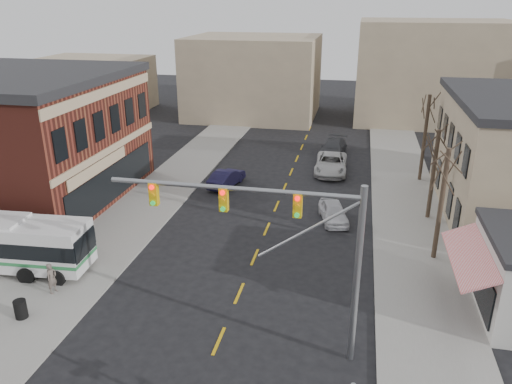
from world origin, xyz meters
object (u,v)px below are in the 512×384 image
car_c (331,164)px  trash_bin (21,309)px  pedestrian_near (52,278)px  traffic_signal_mast (288,233)px  car_a (333,212)px  car_d (333,148)px  pedestrian_far (62,254)px  car_b (227,178)px

car_c → trash_bin: bearing=-119.0°
pedestrian_near → car_c: bearing=-19.4°
traffic_signal_mast → pedestrian_near: traffic_signal_mast is taller
traffic_signal_mast → car_a: 15.11m
car_a → car_d: car_d is taller
traffic_signal_mast → pedestrian_far: 15.06m
car_c → car_d: bearing=90.6°
car_b → car_c: car_c is taller
traffic_signal_mast → car_c: bearing=89.1°
traffic_signal_mast → car_c: traffic_signal_mast is taller
car_b → pedestrian_far: (-5.74, -14.92, 0.21)m
pedestrian_near → pedestrian_far: 2.71m
car_b → car_d: size_ratio=0.83×
car_b → pedestrian_far: 15.99m
car_d → traffic_signal_mast: bearing=-82.7°
pedestrian_far → car_b: bearing=7.2°
car_b → pedestrian_near: 18.10m
traffic_signal_mast → pedestrian_near: 13.60m
traffic_signal_mast → pedestrian_far: size_ratio=6.54×
traffic_signal_mast → car_a: bearing=85.0°
pedestrian_far → car_a: bearing=-28.4°
car_b → car_d: bearing=-115.6°
car_a → pedestrian_near: pedestrian_near is taller
trash_bin → car_d: (13.09, 30.17, 0.17)m
pedestrian_far → traffic_signal_mast: bearing=-80.0°
car_c → pedestrian_far: 24.48m
car_c → pedestrian_near: (-12.99, -22.66, 0.15)m
car_c → car_d: size_ratio=1.13×
pedestrian_near → pedestrian_far: pedestrian_near is taller
car_b → pedestrian_near: size_ratio=2.56×
car_a → pedestrian_far: size_ratio=2.52×
car_d → trash_bin: bearing=-105.6°
car_d → pedestrian_far: (-13.80, -25.32, 0.17)m
car_a → car_d: bearing=79.0°
car_c → car_b: bearing=-148.7°
car_d → pedestrian_near: bearing=-106.9°
trash_bin → car_c: (13.24, 24.97, 0.23)m
car_d → pedestrian_far: size_ratio=3.25×
car_a → pedestrian_far: bearing=-161.3°
car_d → car_c: bearing=-80.5°
traffic_signal_mast → trash_bin: traffic_signal_mast is taller
car_d → car_a: bearing=-78.5°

